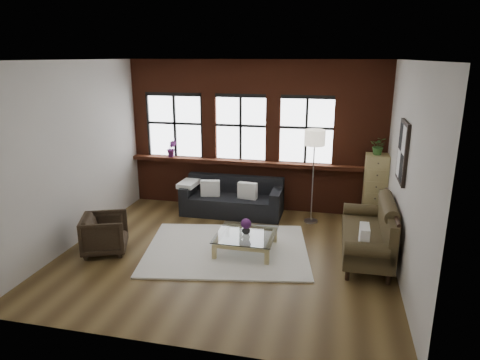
% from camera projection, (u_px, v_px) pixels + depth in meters
% --- Properties ---
extents(floor, '(5.50, 5.50, 0.00)m').
position_uv_depth(floor, '(227.00, 253.00, 7.33)').
color(floor, '#4C371C').
rests_on(floor, ground).
extents(ceiling, '(5.50, 5.50, 0.00)m').
position_uv_depth(ceiling, '(225.00, 60.00, 6.44)').
color(ceiling, white).
rests_on(ceiling, ground).
extents(wall_back, '(5.50, 0.00, 5.50)m').
position_uv_depth(wall_back, '(255.00, 136.00, 9.23)').
color(wall_back, beige).
rests_on(wall_back, ground).
extents(wall_front, '(5.50, 0.00, 5.50)m').
position_uv_depth(wall_front, '(167.00, 218.00, 4.55)').
color(wall_front, beige).
rests_on(wall_front, ground).
extents(wall_left, '(0.00, 5.00, 5.00)m').
position_uv_depth(wall_left, '(74.00, 155.00, 7.47)').
color(wall_left, beige).
rests_on(wall_left, ground).
extents(wall_right, '(0.00, 5.00, 5.00)m').
position_uv_depth(wall_right, '(406.00, 173.00, 6.30)').
color(wall_right, beige).
rests_on(wall_right, ground).
extents(brick_backwall, '(5.50, 0.12, 3.20)m').
position_uv_depth(brick_backwall, '(254.00, 136.00, 9.17)').
color(brick_backwall, '#572414').
rests_on(brick_backwall, floor).
extents(sill_ledge, '(5.50, 0.30, 0.08)m').
position_uv_depth(sill_ledge, '(253.00, 163.00, 9.24)').
color(sill_ledge, '#572414').
rests_on(sill_ledge, brick_backwall).
extents(window_left, '(1.38, 0.10, 1.50)m').
position_uv_depth(window_left, '(175.00, 126.00, 9.52)').
color(window_left, black).
rests_on(window_left, brick_backwall).
extents(window_mid, '(1.38, 0.10, 1.50)m').
position_uv_depth(window_mid, '(241.00, 129.00, 9.20)').
color(window_mid, black).
rests_on(window_mid, brick_backwall).
extents(window_right, '(1.38, 0.10, 1.50)m').
position_uv_depth(window_right, '(306.00, 131.00, 8.91)').
color(window_right, black).
rests_on(window_right, brick_backwall).
extents(wall_poster, '(0.05, 0.74, 0.94)m').
position_uv_depth(wall_poster, '(403.00, 152.00, 6.52)').
color(wall_poster, black).
rests_on(wall_poster, wall_right).
extents(shag_rug, '(3.11, 2.63, 0.03)m').
position_uv_depth(shag_rug, '(227.00, 249.00, 7.46)').
color(shag_rug, silver).
rests_on(shag_rug, floor).
extents(dark_sofa, '(2.11, 0.85, 0.76)m').
position_uv_depth(dark_sofa, '(232.00, 197.00, 9.08)').
color(dark_sofa, black).
rests_on(dark_sofa, floor).
extents(pillow_a, '(0.42, 0.21, 0.34)m').
position_uv_depth(pillow_a, '(210.00, 188.00, 9.03)').
color(pillow_a, white).
rests_on(pillow_a, dark_sofa).
extents(pillow_b, '(0.42, 0.20, 0.34)m').
position_uv_depth(pillow_b, '(247.00, 191.00, 8.86)').
color(pillow_b, white).
rests_on(pillow_b, dark_sofa).
extents(vintage_settee, '(0.86, 1.94, 1.03)m').
position_uv_depth(vintage_settee, '(367.00, 229.00, 7.05)').
color(vintage_settee, '#3F331D').
rests_on(vintage_settee, floor).
extents(pillow_settee, '(0.14, 0.38, 0.34)m').
position_uv_depth(pillow_settee, '(364.00, 237.00, 6.49)').
color(pillow_settee, white).
rests_on(pillow_settee, vintage_settee).
extents(armchair, '(0.94, 0.93, 0.67)m').
position_uv_depth(armchair, '(105.00, 234.00, 7.31)').
color(armchair, black).
rests_on(armchair, floor).
extents(coffee_table, '(1.00, 1.00, 0.34)m').
position_uv_depth(coffee_table, '(246.00, 243.00, 7.37)').
color(coffee_table, tan).
rests_on(coffee_table, shag_rug).
extents(vase, '(0.19, 0.19, 0.15)m').
position_uv_depth(vase, '(246.00, 230.00, 7.31)').
color(vase, '#B2B2B2').
rests_on(vase, coffee_table).
extents(flowers, '(0.18, 0.18, 0.18)m').
position_uv_depth(flowers, '(246.00, 224.00, 7.27)').
color(flowers, '#54205D').
rests_on(flowers, vase).
extents(drawer_chest, '(0.43, 0.43, 1.41)m').
position_uv_depth(drawer_chest, '(375.00, 189.00, 8.51)').
color(drawer_chest, tan).
rests_on(drawer_chest, floor).
extents(potted_plant_top, '(0.36, 0.33, 0.35)m').
position_uv_depth(potted_plant_top, '(379.00, 146.00, 8.27)').
color(potted_plant_top, '#2D5923').
rests_on(potted_plant_top, drawer_chest).
extents(floor_lamp, '(0.40, 0.40, 2.04)m').
position_uv_depth(floor_lamp, '(313.00, 174.00, 8.46)').
color(floor_lamp, '#A5A5A8').
rests_on(floor_lamp, floor).
extents(sill_plant, '(0.26, 0.24, 0.39)m').
position_uv_depth(sill_plant, '(172.00, 148.00, 9.55)').
color(sill_plant, '#54205D').
rests_on(sill_plant, sill_ledge).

